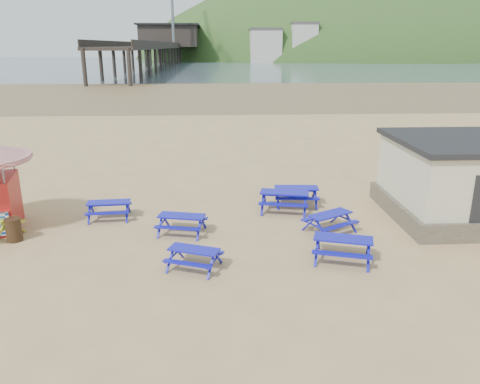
{
  "coord_description": "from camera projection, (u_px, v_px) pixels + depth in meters",
  "views": [
    {
      "loc": [
        -0.1,
        -16.09,
        6.53
      ],
      "look_at": [
        0.82,
        1.5,
        1.0
      ],
      "focal_mm": 35.0,
      "sensor_mm": 36.0,
      "label": 1
    }
  ],
  "objects": [
    {
      "name": "picnic_table_blue_f",
      "position": [
        330.0,
        223.0,
        17.08
      ],
      "size": [
        2.12,
        2.01,
        0.7
      ],
      "rotation": [
        0.0,
        0.0,
        0.53
      ],
      "color": "#1912A8",
      "rests_on": "ground"
    },
    {
      "name": "headland_town",
      "position": [
        388.0,
        78.0,
        243.56
      ],
      "size": [
        264.0,
        144.0,
        108.0
      ],
      "color": "#2D4C1E",
      "rests_on": "ground"
    },
    {
      "name": "sea",
      "position": [
        215.0,
        63.0,
        179.27
      ],
      "size": [
        400.0,
        400.0,
        0.0
      ],
      "primitive_type": "plane",
      "color": "#475966",
      "rests_on": "ground"
    },
    {
      "name": "wet_sand",
      "position": [
        216.0,
        91.0,
        69.7
      ],
      "size": [
        400.0,
        400.0,
        0.0
      ],
      "primitive_type": "plane",
      "color": "brown",
      "rests_on": "ground"
    },
    {
      "name": "picnic_table_blue_d",
      "position": [
        194.0,
        258.0,
        14.26
      ],
      "size": [
        1.88,
        1.7,
        0.64
      ],
      "rotation": [
        0.0,
        0.0,
        -0.37
      ],
      "color": "#1912A8",
      "rests_on": "ground"
    },
    {
      "name": "litter_bin",
      "position": [
        14.0,
        230.0,
        16.24
      ],
      "size": [
        0.56,
        0.56,
        0.82
      ],
      "color": "#3B2215",
      "rests_on": "ground"
    },
    {
      "name": "picnic_table_blue_g",
      "position": [
        182.0,
        224.0,
        16.93
      ],
      "size": [
        1.91,
        1.66,
        0.7
      ],
      "rotation": [
        0.0,
        0.0,
        -0.22
      ],
      "color": "#1912A8",
      "rests_on": "ground"
    },
    {
      "name": "pier",
      "position": [
        169.0,
        48.0,
        184.58
      ],
      "size": [
        24.0,
        220.0,
        39.29
      ],
      "color": "black",
      "rests_on": "ground"
    },
    {
      "name": "picnic_table_blue_e",
      "position": [
        343.0,
        249.0,
        14.79
      ],
      "size": [
        2.16,
        1.93,
        0.76
      ],
      "rotation": [
        0.0,
        0.0,
        -0.29
      ],
      "color": "#1912A8",
      "rests_on": "ground"
    },
    {
      "name": "picnic_table_blue_c",
      "position": [
        284.0,
        201.0,
        19.21
      ],
      "size": [
        2.25,
        1.96,
        0.83
      ],
      "rotation": [
        0.0,
        0.0,
        -0.21
      ],
      "color": "#1912A8",
      "rests_on": "ground"
    },
    {
      "name": "ground",
      "position": [
        220.0,
        230.0,
        17.3
      ],
      "size": [
        400.0,
        400.0,
        0.0
      ],
      "primitive_type": "plane",
      "color": "tan",
      "rests_on": "ground"
    },
    {
      "name": "picnic_table_blue_a",
      "position": [
        109.0,
        210.0,
        18.39
      ],
      "size": [
        1.74,
        1.44,
        0.69
      ],
      "rotation": [
        0.0,
        0.0,
        0.07
      ],
      "color": "#1912A8",
      "rests_on": "ground"
    },
    {
      "name": "picnic_table_blue_b",
      "position": [
        296.0,
        196.0,
        19.99
      ],
      "size": [
        1.94,
        1.61,
        0.77
      ],
      "rotation": [
        0.0,
        0.0,
        -0.07
      ],
      "color": "#1912A8",
      "rests_on": "ground"
    }
  ]
}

